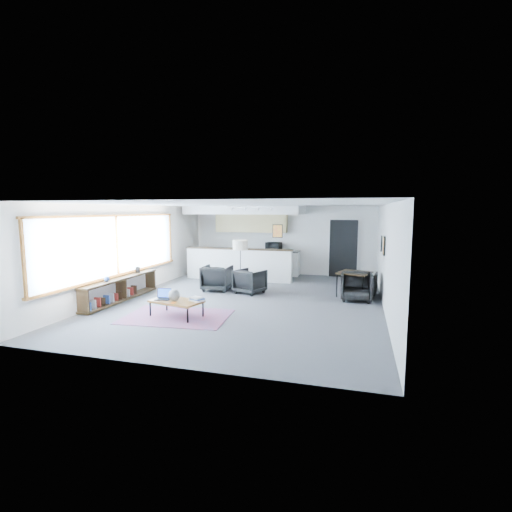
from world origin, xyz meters
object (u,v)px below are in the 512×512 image
(ceramic_pot, at_px, (174,295))
(dining_table, at_px, (354,274))
(dining_chair_far, at_px, (363,285))
(book_stack, at_px, (197,299))
(microwave, at_px, (274,245))
(armchair_left, at_px, (217,277))
(laptop, at_px, (164,296))
(armchair_right, at_px, (250,280))
(floor_lamp, at_px, (240,247))
(dining_chair_near, at_px, (356,288))
(coffee_table, at_px, (176,302))

(ceramic_pot, height_order, dining_table, dining_table)
(dining_chair_far, bearing_deg, book_stack, 49.66)
(ceramic_pot, height_order, microwave, microwave)
(dining_chair_far, bearing_deg, armchair_left, 13.91)
(laptop, bearing_deg, microwave, 69.42)
(armchair_right, distance_m, microwave, 3.38)
(book_stack, height_order, dining_table, dining_table)
(floor_lamp, xyz_separation_m, dining_table, (3.31, 0.30, -0.72))
(ceramic_pot, xyz_separation_m, floor_lamp, (0.61, 2.99, 0.84))
(ceramic_pot, relative_size, dining_chair_near, 0.38)
(coffee_table, height_order, floor_lamp, floor_lamp)
(ceramic_pot, relative_size, book_stack, 0.73)
(ceramic_pot, distance_m, dining_table, 5.12)
(dining_chair_near, distance_m, dining_chair_far, 0.67)
(dining_table, xyz_separation_m, dining_chair_far, (0.24, 0.16, -0.32))
(ceramic_pot, distance_m, book_stack, 0.53)
(armchair_right, relative_size, dining_chair_far, 1.21)
(armchair_right, height_order, dining_chair_near, armchair_right)
(coffee_table, distance_m, book_stack, 0.50)
(coffee_table, height_order, dining_chair_far, dining_chair_far)
(dining_table, distance_m, dining_chair_far, 0.43)
(laptop, bearing_deg, dining_chair_near, 22.91)
(dining_chair_far, bearing_deg, dining_table, 41.17)
(armchair_left, bearing_deg, dining_chair_near, 173.69)
(floor_lamp, xyz_separation_m, microwave, (0.28, 3.18, -0.24))
(ceramic_pot, distance_m, armchair_left, 2.96)
(armchair_left, bearing_deg, ceramic_pot, 88.34)
(ceramic_pot, relative_size, armchair_left, 0.32)
(floor_lamp, height_order, dining_chair_near, floor_lamp)
(dining_chair_far, bearing_deg, ceramic_pot, 46.97)
(book_stack, bearing_deg, ceramic_pot, -166.75)
(book_stack, xyz_separation_m, armchair_right, (0.44, 2.75, -0.04))
(ceramic_pot, xyz_separation_m, microwave, (0.90, 6.17, 0.60))
(laptop, bearing_deg, floor_lamp, 62.88)
(laptop, bearing_deg, armchair_left, 76.88)
(laptop, height_order, dining_chair_far, dining_chair_far)
(dining_table, bearing_deg, armchair_right, -171.98)
(laptop, height_order, armchair_right, armchair_right)
(floor_lamp, relative_size, microwave, 2.80)
(armchair_right, bearing_deg, microwave, -68.94)
(armchair_right, relative_size, floor_lamp, 0.50)
(laptop, height_order, floor_lamp, floor_lamp)
(laptop, height_order, book_stack, laptop)
(coffee_table, relative_size, dining_chair_far, 2.02)
(armchair_right, bearing_deg, book_stack, 101.12)
(microwave, bearing_deg, coffee_table, -89.94)
(laptop, distance_m, ceramic_pot, 0.34)
(book_stack, height_order, floor_lamp, floor_lamp)
(ceramic_pot, xyz_separation_m, armchair_right, (0.95, 2.87, -0.13))
(book_stack, height_order, dining_chair_near, dining_chair_near)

